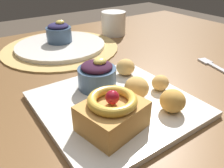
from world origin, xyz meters
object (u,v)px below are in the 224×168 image
Objects in this scene: front_plate at (118,103)px; berry_ramekin at (97,75)px; fritter_middle at (125,67)px; back_plate at (61,45)px; back_ramekin at (59,33)px; cake_slice at (112,113)px; fork at (214,66)px; coffee_mug at (114,23)px; fritter_back at (137,88)px; fritter_front at (173,101)px; fritter_extra at (160,83)px.

berry_ramekin reaches higher than front_plate.
back_plate is (-0.04, 0.29, -0.02)m from fritter_middle.
front_plate is 0.39m from back_ramekin.
fork is at bearing 9.16° from cake_slice.
cake_slice is 1.39× the size of berry_ramekin.
coffee_mug is at bearing 54.57° from cake_slice.
fritter_back reaches higher than front_plate.
front_plate is at bearing 126.13° from fritter_front.
coffee_mug is at bearing 67.42° from fritter_extra.
fritter_extra is 0.45m from coffee_mug.
back_plate is at bearing 51.97° from fork.
back_plate is at bearing 98.59° from fritter_extra.
coffee_mug is at bearing 3.21° from back_ramekin.
berry_ramekin is 0.34m from fork.
fritter_extra is (0.04, 0.07, -0.00)m from fritter_front.
berry_ramekin is 0.32m from back_ramekin.
berry_ramekin is at bearing -171.09° from fritter_middle.
fritter_middle is at bearing 85.59° from fork.
fritter_middle is at bearing -81.63° from back_plate.
fritter_back is at bearing 27.97° from cake_slice.
front_plate is 0.05m from fritter_back.
coffee_mug is (0.22, 0.01, -0.01)m from back_ramekin.
front_plate is at bearing 47.43° from cake_slice.
back_ramekin is at bearing 83.05° from front_plate.
fritter_middle is at bearing 45.98° from cake_slice.
fritter_middle is 0.10m from fritter_extra.
fritter_extra is (0.06, -0.01, -0.01)m from fritter_back.
fritter_extra is at bearing -4.95° from fritter_back.
berry_ramekin is 1.01× the size of back_ramekin.
berry_ramekin reaches higher than fritter_back.
back_plate is at bearing 89.54° from fritter_back.
fritter_extra is at bearing 60.65° from fritter_front.
fritter_front is 1.25× the size of fritter_extra.
cake_slice reaches higher than fork.
front_plate is 0.48m from coffee_mug.
front_plate is at bearing 170.45° from fritter_extra.
fritter_extra is 0.39m from back_plate.
cake_slice reaches higher than front_plate.
back_ramekin is (0.01, 0.02, 0.04)m from back_plate.
coffee_mug is (0.23, 0.41, 0.01)m from fritter_back.
berry_ramekin is at bearing 94.23° from front_plate.
front_plate is 0.10m from fritter_extra.
back_ramekin is (-0.01, 0.47, 0.01)m from fritter_front.
fork is at bearing 17.73° from fritter_front.
fritter_front is 0.47m from back_ramekin.
front_plate is 6.05× the size of fritter_front.
berry_ramekin is 0.09m from fritter_middle.
fritter_back reaches higher than fork.
back_ramekin is (0.05, 0.39, 0.04)m from front_plate.
cake_slice is at bearing -125.43° from coffee_mug.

